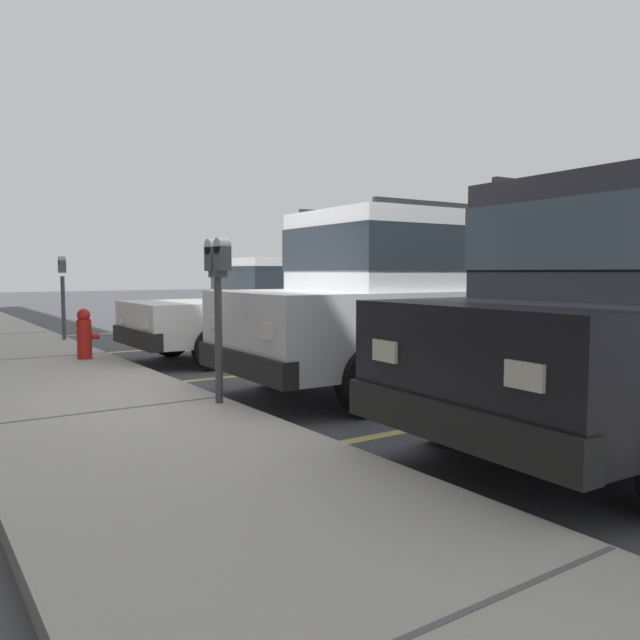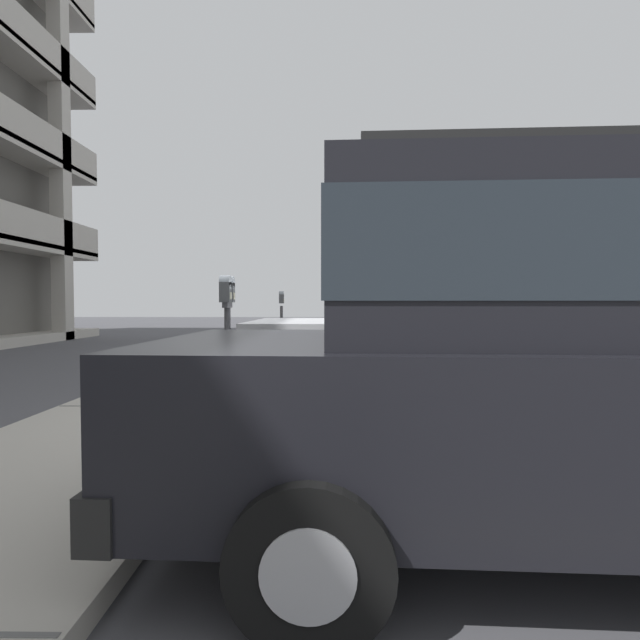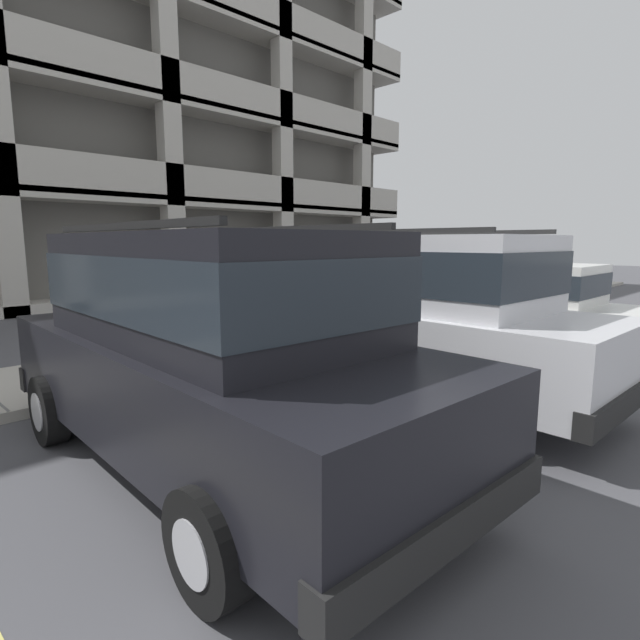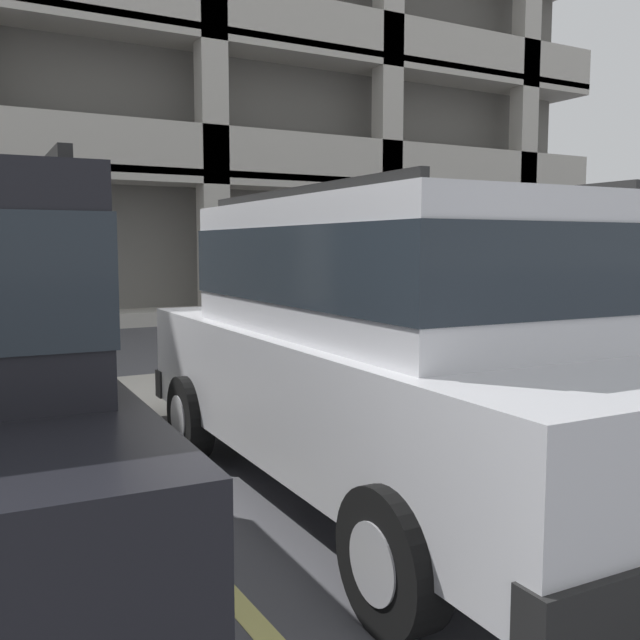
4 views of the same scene
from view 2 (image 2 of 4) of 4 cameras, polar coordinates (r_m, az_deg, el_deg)
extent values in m
cube|color=#4C4C51|center=(5.97, -6.64, -11.40)|extent=(80.00, 80.00, 0.10)
cube|color=#ADA89E|center=(6.24, -18.74, -9.86)|extent=(40.00, 2.20, 0.12)
cube|color=#606060|center=(6.23, -18.74, -9.31)|extent=(0.03, 2.16, 0.00)
cube|color=#606060|center=(10.05, -11.09, -4.96)|extent=(0.03, 2.16, 0.00)
cube|color=#606060|center=(13.96, -7.73, -2.99)|extent=(0.03, 2.16, 0.00)
cube|color=#DBD16B|center=(4.38, 9.59, -15.69)|extent=(0.12, 4.80, 0.01)
cube|color=#DBD16B|center=(7.54, 5.72, -8.16)|extent=(0.12, 4.80, 0.01)
cube|color=#DBD16B|center=(10.77, 4.20, -5.10)|extent=(0.12, 4.80, 0.01)
cube|color=#DBD16B|center=(14.02, 3.39, -3.45)|extent=(0.12, 4.80, 0.01)
cube|color=silver|center=(5.80, 15.93, -4.04)|extent=(1.99, 4.76, 0.80)
cube|color=silver|center=(5.79, 16.49, 4.07)|extent=(1.71, 2.96, 0.84)
cube|color=#232B33|center=(5.79, 16.49, 4.28)|extent=(1.73, 2.99, 0.46)
cube|color=black|center=(5.76, -7.22, -6.82)|extent=(1.88, 0.22, 0.24)
cube|color=silver|center=(6.29, -6.80, -2.78)|extent=(0.24, 0.04, 0.14)
cube|color=silver|center=(5.17, -8.85, -3.82)|extent=(0.24, 0.04, 0.14)
cylinder|color=black|center=(6.59, 1.51, -6.75)|extent=(0.22, 0.67, 0.66)
cylinder|color=#B2B2B7|center=(6.59, 1.51, -6.75)|extent=(0.23, 0.37, 0.36)
cylinder|color=black|center=(4.82, 1.13, -10.01)|extent=(0.22, 0.67, 0.66)
cylinder|color=#B2B2B7|center=(4.82, 1.13, -10.01)|extent=(0.23, 0.37, 0.36)
cylinder|color=black|center=(7.16, 25.67, -6.24)|extent=(0.22, 0.67, 0.66)
cylinder|color=#B2B2B7|center=(7.16, 25.67, -6.24)|extent=(0.23, 0.37, 0.36)
cube|color=black|center=(6.49, 15.05, 7.92)|extent=(0.13, 2.62, 0.05)
cube|color=black|center=(5.16, 18.41, 9.44)|extent=(0.13, 2.62, 0.05)
cube|color=black|center=(3.13, 28.39, -9.33)|extent=(2.06, 4.78, 0.80)
cube|color=black|center=(3.10, 29.49, 5.76)|extent=(1.76, 2.99, 0.84)
cube|color=#232B33|center=(3.10, 29.49, 6.15)|extent=(1.78, 3.01, 0.46)
cube|color=black|center=(3.09, -16.25, -14.69)|extent=(1.88, 0.25, 0.24)
cube|color=silver|center=(3.55, -13.95, -6.51)|extent=(0.24, 0.04, 0.14)
cube|color=silver|center=(2.51, -21.90, -10.18)|extent=(0.24, 0.04, 0.14)
cylinder|color=black|center=(3.82, 1.07, -13.21)|extent=(0.23, 0.67, 0.66)
cylinder|color=#B2B2B7|center=(3.82, 1.07, -13.21)|extent=(0.24, 0.37, 0.36)
cylinder|color=black|center=(2.14, -1.16, -25.97)|extent=(0.23, 0.67, 0.66)
cylinder|color=#B2B2B7|center=(2.14, -1.16, -25.97)|extent=(0.24, 0.37, 0.36)
cube|color=black|center=(3.79, 24.93, 12.12)|extent=(0.17, 2.62, 0.05)
cube|color=silver|center=(8.95, 9.41, -2.72)|extent=(1.73, 4.41, 0.60)
cube|color=silver|center=(8.97, 11.33, 1.24)|extent=(1.51, 1.99, 0.64)
cube|color=#232B33|center=(8.97, 11.33, 1.35)|extent=(1.53, 2.01, 0.35)
cube|color=black|center=(8.92, -4.50, -3.88)|extent=(1.73, 0.17, 0.24)
cube|color=black|center=(9.52, 22.40, -3.65)|extent=(1.73, 0.17, 0.24)
cube|color=silver|center=(9.42, -4.50, -2.10)|extent=(0.24, 0.03, 0.14)
cube|color=silver|center=(8.38, -5.20, -2.61)|extent=(0.24, 0.03, 0.14)
cylinder|color=black|center=(9.72, 0.67, -4.10)|extent=(0.16, 0.60, 0.60)
cylinder|color=#B2B2B7|center=(9.72, 0.67, -4.10)|extent=(0.18, 0.33, 0.33)
cylinder|color=black|center=(8.06, 0.58, -5.36)|extent=(0.16, 0.60, 0.60)
cylinder|color=#B2B2B7|center=(8.06, 0.58, -5.36)|extent=(0.18, 0.33, 0.33)
cylinder|color=black|center=(10.07, 16.42, -3.96)|extent=(0.16, 0.60, 0.60)
cylinder|color=#B2B2B7|center=(10.07, 16.42, -3.96)|extent=(0.18, 0.33, 0.33)
cylinder|color=black|center=(8.49, 19.41, -5.10)|extent=(0.16, 0.60, 0.60)
cylinder|color=#B2B2B7|center=(8.49, 19.41, -5.10)|extent=(0.18, 0.33, 0.33)
cylinder|color=#47474C|center=(5.66, -10.51, -4.47)|extent=(0.07, 0.07, 1.16)
cube|color=#47474C|center=(5.63, -10.55, 1.69)|extent=(0.28, 0.06, 0.06)
cube|color=#424447|center=(5.53, -10.76, 3.14)|extent=(0.15, 0.11, 0.22)
cylinder|color=#9EA8B2|center=(5.53, -10.77, 4.28)|extent=(0.15, 0.11, 0.15)
cube|color=#B7B293|center=(5.52, -10.15, 2.74)|extent=(0.08, 0.01, 0.08)
cube|color=#424447|center=(5.73, -10.36, 3.10)|extent=(0.15, 0.11, 0.22)
cylinder|color=#9EA8B2|center=(5.73, -10.37, 4.20)|extent=(0.15, 0.11, 0.15)
cube|color=#B7B293|center=(5.71, -9.78, 2.72)|extent=(0.08, 0.01, 0.08)
cylinder|color=#47474C|center=(12.13, -4.42, -1.06)|extent=(0.07, 0.07, 1.13)
cube|color=#515459|center=(12.11, -4.43, 2.42)|extent=(0.15, 0.11, 0.22)
cylinder|color=#9EA8B2|center=(12.11, -4.43, 2.95)|extent=(0.15, 0.11, 0.15)
cube|color=#B7B293|center=(12.11, -4.15, 2.24)|extent=(0.08, 0.01, 0.08)
cube|color=#B7B2A8|center=(20.57, -27.54, 14.89)|extent=(0.60, 0.50, 12.00)
cylinder|color=red|center=(9.43, -7.83, -3.73)|extent=(0.20, 0.20, 0.55)
sphere|color=red|center=(9.40, -7.84, -1.69)|extent=(0.18, 0.18, 0.18)
cylinder|color=red|center=(9.40, -6.93, -3.57)|extent=(0.08, 0.10, 0.08)
cylinder|color=red|center=(9.57, -7.70, -3.47)|extent=(0.10, 0.07, 0.07)
camera|label=1|loc=(3.53, -84.56, 0.05)|focal=35.00mm
camera|label=3|loc=(4.99, 85.67, 6.73)|focal=28.00mm
camera|label=4|loc=(6.12, 62.62, 4.27)|focal=40.00mm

